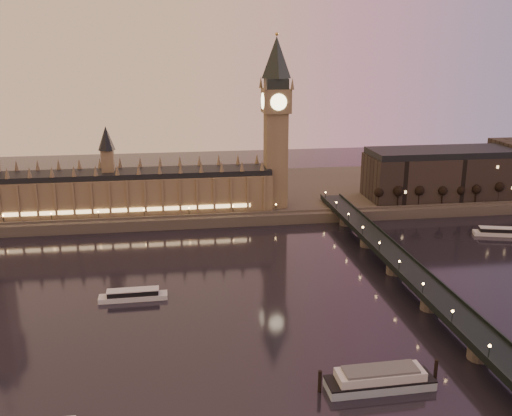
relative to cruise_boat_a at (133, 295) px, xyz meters
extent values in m
plane|color=black|center=(27.11, -8.28, -2.00)|extent=(700.00, 700.00, 0.00)
cube|color=#423D35|center=(57.11, 156.72, 1.00)|extent=(560.00, 130.00, 6.00)
cube|color=brown|center=(-12.89, 112.72, 15.00)|extent=(180.00, 26.00, 22.00)
cube|color=black|center=(-12.89, 112.72, 27.60)|extent=(180.00, 22.00, 3.20)
cube|color=#FFCC7F|center=(-12.89, 99.22, 9.00)|extent=(153.00, 0.25, 2.20)
cube|color=brown|center=(81.11, 112.72, 33.00)|extent=(13.00, 13.00, 58.00)
cube|color=brown|center=(81.11, 112.72, 69.00)|extent=(16.00, 16.00, 14.00)
cylinder|color=#FFEAA5|center=(81.11, 104.54, 69.00)|extent=(9.60, 0.35, 9.60)
cylinder|color=#FFEAA5|center=(72.93, 112.72, 69.00)|extent=(0.35, 9.60, 9.60)
cube|color=black|center=(81.11, 112.72, 79.00)|extent=(13.00, 13.00, 6.00)
cone|color=black|center=(81.11, 112.72, 94.00)|extent=(17.68, 17.68, 24.00)
sphere|color=gold|center=(81.11, 112.72, 107.00)|extent=(2.00, 2.00, 2.00)
cube|color=black|center=(119.11, -8.28, 6.00)|extent=(13.00, 260.00, 2.00)
cube|color=black|center=(112.81, -8.28, 7.50)|extent=(0.60, 260.00, 1.00)
cube|color=black|center=(125.41, -8.28, 7.50)|extent=(0.60, 260.00, 1.00)
cube|color=black|center=(199.11, 118.72, 18.00)|extent=(110.00, 36.00, 28.00)
cube|color=black|center=(199.11, 118.72, 34.00)|extent=(108.00, 34.00, 4.00)
cylinder|color=black|center=(144.70, 100.72, 8.16)|extent=(0.70, 0.70, 8.32)
sphere|color=black|center=(144.70, 100.72, 12.51)|extent=(5.55, 5.55, 5.55)
cylinder|color=black|center=(157.77, 100.72, 8.16)|extent=(0.70, 0.70, 8.32)
sphere|color=black|center=(157.77, 100.72, 12.51)|extent=(5.55, 5.55, 5.55)
cylinder|color=black|center=(170.84, 100.72, 8.16)|extent=(0.70, 0.70, 8.32)
sphere|color=black|center=(170.84, 100.72, 12.51)|extent=(5.55, 5.55, 5.55)
cylinder|color=black|center=(183.90, 100.72, 8.16)|extent=(0.70, 0.70, 8.32)
sphere|color=black|center=(183.90, 100.72, 12.51)|extent=(5.55, 5.55, 5.55)
cylinder|color=black|center=(196.97, 100.72, 8.16)|extent=(0.70, 0.70, 8.32)
sphere|color=black|center=(196.97, 100.72, 12.51)|extent=(5.55, 5.55, 5.55)
cylinder|color=black|center=(210.04, 100.72, 8.16)|extent=(0.70, 0.70, 8.32)
sphere|color=black|center=(210.04, 100.72, 12.51)|extent=(5.55, 5.55, 5.55)
cylinder|color=black|center=(223.10, 100.72, 8.16)|extent=(0.70, 0.70, 8.32)
sphere|color=black|center=(223.10, 100.72, 12.51)|extent=(5.55, 5.55, 5.55)
cube|color=silver|center=(0.00, 0.00, -0.96)|extent=(28.46, 6.54, 2.08)
cube|color=black|center=(0.00, 0.00, 1.12)|extent=(21.06, 5.33, 2.08)
cube|color=silver|center=(0.00, 0.00, 2.35)|extent=(21.64, 5.58, 0.38)
cube|color=silver|center=(197.22, 55.39, -0.94)|extent=(25.90, 12.93, 2.13)
cube|color=black|center=(197.22, 55.39, 1.19)|extent=(19.30, 10.05, 2.13)
cube|color=silver|center=(197.22, 55.39, 2.45)|extent=(19.86, 10.43, 0.39)
cube|color=#9CB5C7|center=(79.73, -76.69, -0.63)|extent=(34.02, 10.17, 2.75)
cube|color=black|center=(79.73, -76.69, 1.01)|extent=(34.02, 10.17, 0.53)
cube|color=silver|center=(79.73, -76.69, 2.65)|extent=(27.65, 8.99, 2.75)
cube|color=#595B5E|center=(79.73, -76.69, 4.40)|extent=(23.40, 7.85, 0.74)
cylinder|color=black|center=(60.70, -76.05, 1.60)|extent=(1.16, 1.16, 7.19)
cylinder|color=black|center=(98.76, -75.32, 1.60)|extent=(1.16, 1.16, 7.19)
camera|label=1|loc=(18.68, -224.85, 101.07)|focal=40.00mm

